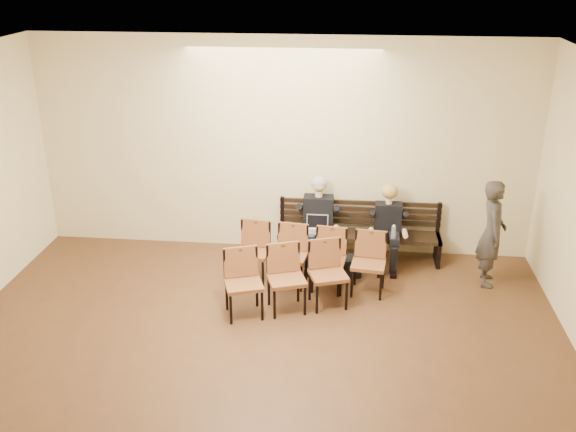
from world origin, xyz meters
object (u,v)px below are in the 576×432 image
bag (345,267)px  chair_row_back (287,280)px  bench (358,246)px  seated_woman (388,229)px  water_bottle (393,239)px  laptop (317,234)px  seated_man (318,220)px  passerby (493,225)px  chair_row_front (309,259)px

bag → chair_row_back: chair_row_back is taller
bench → bag: 0.65m
bag → chair_row_back: size_ratio=0.25×
seated_woman → water_bottle: seated_woman is taller
laptop → bag: laptop is taller
seated_woman → laptop: (-1.10, -0.23, -0.03)m
bench → chair_row_back: (-0.99, -1.71, 0.24)m
bench → seated_man: (-0.66, -0.12, 0.48)m
seated_woman → passerby: (1.49, -0.48, 0.34)m
laptop → chair_row_back: size_ratio=0.20×
passerby → bag: bearing=95.2°
bench → seated_woman: 0.59m
bag → chair_row_front: bearing=-144.1°
seated_man → bag: bearing=-46.6°
bag → chair_row_front: 0.72m
bag → chair_row_back: (-0.79, -1.10, 0.31)m
passerby → chair_row_back: 3.16m
seated_man → bag: (0.47, -0.49, -0.55)m
bench → water_bottle: water_bottle is taller
laptop → seated_man: bearing=101.9°
chair_row_back → laptop: bearing=57.5°
chair_row_front → water_bottle: bearing=32.1°
seated_woman → laptop: bearing=-168.2°
seated_woman → bag: 0.92m
seated_woman → chair_row_back: size_ratio=0.71×
seated_woman → bag: size_ratio=2.84×
bench → seated_man: size_ratio=1.85×
water_bottle → passerby: 1.48m
bag → passerby: size_ratio=0.23×
chair_row_back → seated_man: bearing=59.3°
seated_woman → chair_row_front: size_ratio=0.54×
bench → chair_row_front: chair_row_front is taller
bench → seated_man: seated_man is taller
seated_man → bag: 0.87m
seated_man → chair_row_front: (-0.07, -0.88, -0.25)m
passerby → seated_man: bearing=84.4°
seated_man → passerby: bearing=-10.5°
chair_row_back → bag: bearing=35.1°
chair_row_front → laptop: bearing=91.1°
laptop → bench: bearing=40.7°
bag → chair_row_front: size_ratio=0.19×
seated_man → chair_row_back: size_ratio=0.84×
water_bottle → chair_row_back: chair_row_back is taller
laptop → passerby: size_ratio=0.18×
bag → chair_row_back: 1.39m
seated_man → chair_row_front: bearing=-94.4°
bench → seated_man: bearing=-169.7°
bench → bag: bearing=-107.5°
chair_row_front → seated_woman: bearing=43.8°
bag → passerby: 2.26m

